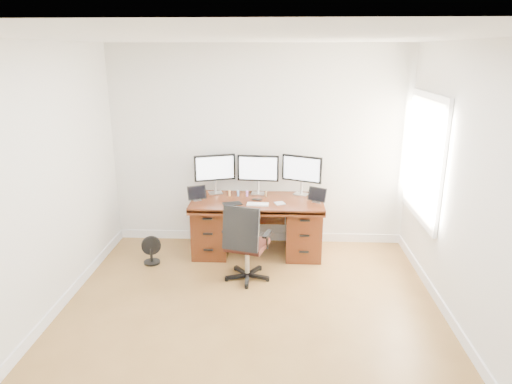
{
  "coord_description": "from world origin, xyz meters",
  "views": [
    {
      "loc": [
        0.26,
        -3.8,
        2.6
      ],
      "look_at": [
        0.0,
        1.5,
        0.95
      ],
      "focal_mm": 32.0,
      "sensor_mm": 36.0,
      "label": 1
    }
  ],
  "objects_px": {
    "desk": "(257,224)",
    "monitor_center": "(258,170)",
    "office_chair": "(246,256)",
    "floor_fan": "(151,251)",
    "keyboard": "(258,204)"
  },
  "relations": [
    {
      "from": "office_chair",
      "to": "floor_fan",
      "type": "distance_m",
      "value": 1.3
    },
    {
      "from": "floor_fan",
      "to": "keyboard",
      "type": "height_order",
      "value": "keyboard"
    },
    {
      "from": "floor_fan",
      "to": "office_chair",
      "type": "bearing_deg",
      "value": -36.11
    },
    {
      "from": "monitor_center",
      "to": "office_chair",
      "type": "bearing_deg",
      "value": -90.75
    },
    {
      "from": "desk",
      "to": "office_chair",
      "type": "xyz_separation_m",
      "value": [
        -0.1,
        -0.79,
        -0.09
      ]
    },
    {
      "from": "desk",
      "to": "keyboard",
      "type": "distance_m",
      "value": 0.42
    },
    {
      "from": "monitor_center",
      "to": "keyboard",
      "type": "distance_m",
      "value": 0.57
    },
    {
      "from": "desk",
      "to": "keyboard",
      "type": "xyz_separation_m",
      "value": [
        0.02,
        -0.23,
        0.36
      ]
    },
    {
      "from": "desk",
      "to": "keyboard",
      "type": "relative_size",
      "value": 6.35
    },
    {
      "from": "floor_fan",
      "to": "keyboard",
      "type": "distance_m",
      "value": 1.48
    },
    {
      "from": "office_chair",
      "to": "keyboard",
      "type": "relative_size",
      "value": 3.57
    },
    {
      "from": "office_chair",
      "to": "keyboard",
      "type": "bearing_deg",
      "value": 94.76
    },
    {
      "from": "desk",
      "to": "office_chair",
      "type": "bearing_deg",
      "value": -96.92
    },
    {
      "from": "office_chair",
      "to": "desk",
      "type": "bearing_deg",
      "value": 99.05
    },
    {
      "from": "desk",
      "to": "monitor_center",
      "type": "relative_size",
      "value": 3.09
    }
  ]
}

